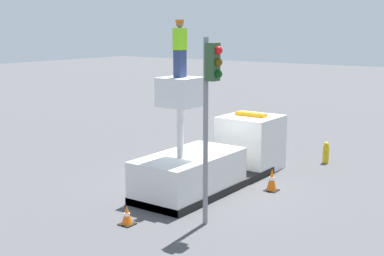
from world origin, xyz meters
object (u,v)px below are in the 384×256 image
(bucket_truck, at_px, (216,159))
(traffic_light_pole, at_px, (210,94))
(fire_hydrant, at_px, (326,153))
(traffic_cone_rear, at_px, (127,216))
(worker, at_px, (180,49))
(traffic_cone_curbside, at_px, (272,180))

(bucket_truck, relative_size, traffic_light_pole, 1.36)
(fire_hydrant, height_order, traffic_cone_rear, fire_hydrant)
(traffic_light_pole, bearing_deg, worker, 56.29)
(bucket_truck, xyz_separation_m, traffic_cone_rear, (-4.78, -0.15, -0.63))
(bucket_truck, height_order, worker, worker)
(bucket_truck, relative_size, traffic_cone_rear, 12.70)
(traffic_light_pole, relative_size, fire_hydrant, 5.90)
(bucket_truck, bearing_deg, fire_hydrant, -21.97)
(worker, relative_size, fire_hydrant, 1.99)
(traffic_light_pole, xyz_separation_m, traffic_cone_rear, (-1.35, 1.87, -3.41))
(fire_hydrant, distance_m, traffic_cone_curbside, 4.63)
(traffic_cone_curbside, bearing_deg, traffic_cone_rear, 160.57)
(bucket_truck, relative_size, traffic_cone_curbside, 9.06)
(worker, distance_m, traffic_light_pole, 2.68)
(traffic_cone_rear, bearing_deg, fire_hydrant, -10.83)
(traffic_light_pole, height_order, traffic_cone_rear, traffic_light_pole)
(fire_hydrant, relative_size, traffic_cone_curbside, 1.13)
(traffic_cone_rear, height_order, traffic_cone_curbside, traffic_cone_curbside)
(worker, bearing_deg, traffic_cone_rear, -176.74)
(bucket_truck, xyz_separation_m, traffic_cone_curbside, (0.40, -1.98, -0.52))
(fire_hydrant, bearing_deg, traffic_cone_rear, 169.17)
(traffic_light_pole, height_order, fire_hydrant, traffic_light_pole)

